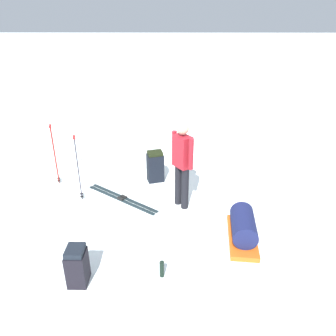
# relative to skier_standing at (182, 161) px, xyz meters

# --- Properties ---
(ground_plane) EXTENTS (80.00, 80.00, 0.00)m
(ground_plane) POSITION_rel_skier_standing_xyz_m (0.23, 0.26, -0.95)
(ground_plane) COLOR white
(skier_standing) EXTENTS (0.47, 0.38, 1.70)m
(skier_standing) POSITION_rel_skier_standing_xyz_m (0.00, 0.00, 0.00)
(skier_standing) COLOR black
(skier_standing) RESTS_ON ground_plane
(ski_pair_near) EXTENTS (1.18, 1.51, 0.05)m
(ski_pair_near) POSITION_rel_skier_standing_xyz_m (0.22, 1.19, -0.94)
(ski_pair_near) COLOR black
(ski_pair_near) RESTS_ON ground_plane
(backpack_large_dark) EXTENTS (0.34, 0.40, 0.71)m
(backpack_large_dark) POSITION_rel_skier_standing_xyz_m (1.01, 0.55, -0.61)
(backpack_large_dark) COLOR black
(backpack_large_dark) RESTS_ON ground_plane
(backpack_bright) EXTENTS (0.32, 0.27, 0.60)m
(backpack_bright) POSITION_rel_skier_standing_xyz_m (-2.03, 1.51, -0.66)
(backpack_bright) COLOR black
(backpack_bright) RESTS_ON ground_plane
(ski_poles_planted_near) EXTENTS (0.18, 0.10, 1.33)m
(ski_poles_planted_near) POSITION_rel_skier_standing_xyz_m (0.93, 2.68, -0.22)
(ski_poles_planted_near) COLOR maroon
(ski_poles_planted_near) RESTS_ON ground_plane
(ski_poles_planted_far) EXTENTS (0.18, 0.10, 1.34)m
(ski_poles_planted_far) POSITION_rel_skier_standing_xyz_m (0.27, 2.02, -0.21)
(ski_poles_planted_far) COLOR black
(ski_poles_planted_far) RESTS_ON ground_plane
(gear_sled) EXTENTS (1.18, 0.56, 0.49)m
(gear_sled) POSITION_rel_skier_standing_xyz_m (-1.04, -0.99, -0.73)
(gear_sled) COLOR #E05718
(gear_sled) RESTS_ON ground_plane
(thermos_bottle) EXTENTS (0.07, 0.07, 0.26)m
(thermos_bottle) POSITION_rel_skier_standing_xyz_m (-1.90, 0.34, -0.82)
(thermos_bottle) COLOR black
(thermos_bottle) RESTS_ON ground_plane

